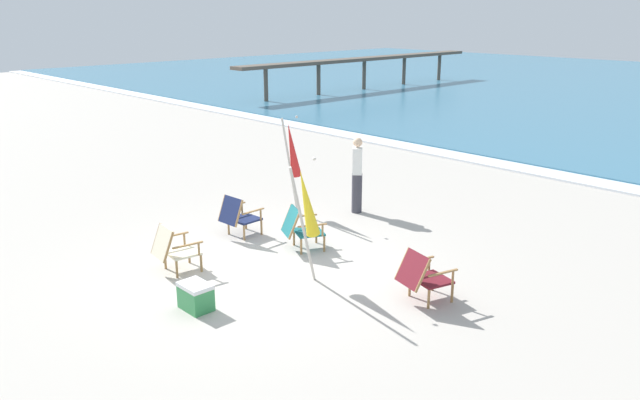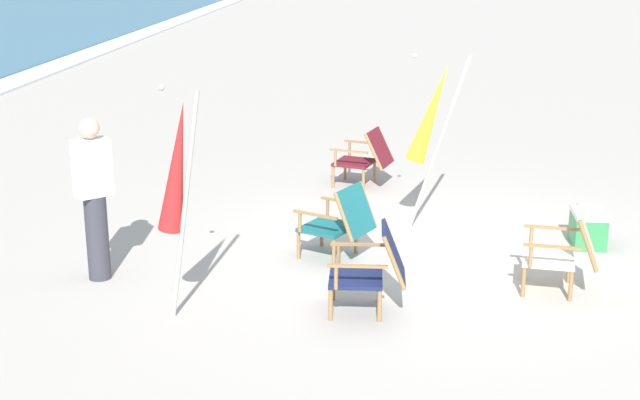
{
  "view_description": "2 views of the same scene",
  "coord_description": "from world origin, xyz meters",
  "views": [
    {
      "loc": [
        7.59,
        -6.05,
        4.15
      ],
      "look_at": [
        -0.65,
        1.81,
        0.69
      ],
      "focal_mm": 35.0,
      "sensor_mm": 36.0,
      "label": 1
    },
    {
      "loc": [
        -9.12,
        0.28,
        3.32
      ],
      "look_at": [
        -0.48,
        1.19,
        0.7
      ],
      "focal_mm": 50.0,
      "sensor_mm": 36.0,
      "label": 2
    }
  ],
  "objects": [
    {
      "name": "beach_chair_back_left",
      "position": [
        -1.62,
        0.59,
        0.43
      ],
      "size": [
        0.62,
        0.72,
        0.81
      ],
      "color": "#19234C",
      "rests_on": "ground"
    },
    {
      "name": "umbrella_furled_red",
      "position": [
        -1.95,
        2.26,
        1.38
      ],
      "size": [
        0.31,
        0.47,
        2.1
      ],
      "color": "#B7B2A8",
      "rests_on": "ground"
    },
    {
      "name": "person_near_chairs",
      "position": [
        -1.1,
        3.33,
        0.84
      ],
      "size": [
        0.38,
        0.39,
        1.63
      ],
      "color": "#383842",
      "rests_on": "ground"
    },
    {
      "name": "cooler_box",
      "position": [
        0.41,
        -1.69,
        0.2
      ],
      "size": [
        0.49,
        0.35,
        0.4
      ],
      "color": "#338C4C",
      "rests_on": "ground"
    },
    {
      "name": "beach_chair_mid_center",
      "position": [
        2.52,
        0.88,
        0.43
      ],
      "size": [
        0.75,
        0.87,
        0.79
      ],
      "color": "maroon",
      "rests_on": "ground"
    },
    {
      "name": "pier_distant",
      "position": [
        -15.32,
        19.08,
        1.6
      ],
      "size": [
        0.9,
        16.88,
        1.78
      ],
      "color": "brown",
      "rests_on": "ground"
    },
    {
      "name": "surf_band",
      "position": [
        0.0,
        9.46,
        0.03
      ],
      "size": [
        80.0,
        1.1,
        0.06
      ],
      "primitive_type": "cube",
      "color": "white",
      "rests_on": "ground"
    },
    {
      "name": "beach_chair_far_center",
      "position": [
        -0.3,
        0.99,
        0.43
      ],
      "size": [
        0.82,
        0.88,
        0.81
      ],
      "color": "#196066",
      "rests_on": "ground"
    },
    {
      "name": "beach_chair_front_right",
      "position": [
        -0.96,
        -1.21,
        0.43
      ],
      "size": [
        0.66,
        0.76,
        0.81
      ],
      "color": "beige",
      "rests_on": "ground"
    },
    {
      "name": "ground_plane",
      "position": [
        0.0,
        0.0,
        0.0
      ],
      "size": [
        80.0,
        80.0,
        0.0
      ],
      "primitive_type": "plane",
      "color": "#B2AAA0"
    },
    {
      "name": "umbrella_furled_yellow",
      "position": [
        0.89,
        0.06,
        1.33
      ],
      "size": [
        0.35,
        0.75,
        2.03
      ],
      "color": "#B7B2A8",
      "rests_on": "ground"
    }
  ]
}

